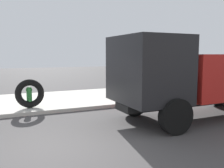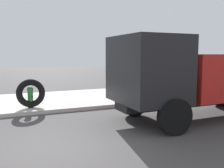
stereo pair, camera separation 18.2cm
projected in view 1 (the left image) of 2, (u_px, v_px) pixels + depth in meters
name	position (u px, v px, depth m)	size (l,w,h in m)	color
ground_plane	(49.00, 152.00, 6.04)	(80.00, 80.00, 0.00)	#423F3F
sidewalk_curb	(25.00, 102.00, 11.91)	(36.00, 5.00, 0.15)	#BCB7AD
fire_hydrant	(29.00, 96.00, 10.43)	(0.26, 0.59, 0.88)	#2D8438
loose_tire	(30.00, 93.00, 10.33)	(1.20, 1.20, 0.26)	black
dump_truck_red	(200.00, 75.00, 9.23)	(7.03, 2.87, 3.00)	red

